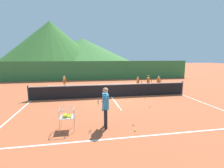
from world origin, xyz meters
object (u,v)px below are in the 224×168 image
object	(u,v)px
ball_cart	(67,116)
tennis_ball_4	(40,102)
student_1	(138,83)
tennis_ball_1	(150,106)
tennis_ball_9	(117,99)
student_0	(65,82)
instructor	(105,104)
student_3	(159,81)
tennis_ball_5	(145,99)
student_2	(148,81)
tennis_ball_2	(126,99)
tennis_ball_6	(120,109)
tennis_ball_3	(135,130)
tennis_ball_8	(134,99)
tennis_net	(112,90)
tennis_ball_7	(133,125)

from	to	relation	value
ball_cart	tennis_ball_4	xyz separation A→B (m)	(-2.07, 4.38, -0.56)
student_1	tennis_ball_4	xyz separation A→B (m)	(-7.36, -2.11, -0.76)
tennis_ball_1	tennis_ball_9	distance (m)	2.57
student_0	ball_cart	size ratio (longest dim) A/B	1.47
instructor	student_3	bearing A→B (deg)	50.66
ball_cart	tennis_ball_5	bearing A→B (deg)	39.49
student_2	tennis_ball_4	xyz separation A→B (m)	(-8.46, -2.53, -0.79)
tennis_ball_2	tennis_ball_6	bearing A→B (deg)	-113.22
instructor	student_0	size ratio (longest dim) A/B	1.30
tennis_ball_2	student_0	bearing A→B (deg)	140.13
tennis_ball_3	tennis_ball_8	size ratio (longest dim) A/B	1.00
tennis_ball_3	tennis_ball_2	bearing A→B (deg)	79.18
student_3	tennis_ball_5	distance (m)	3.94
ball_cart	tennis_ball_5	world-z (taller)	ball_cart
tennis_ball_5	tennis_ball_6	bearing A→B (deg)	-139.30
tennis_net	tennis_ball_5	size ratio (longest dim) A/B	171.11
tennis_ball_2	tennis_ball_4	size ratio (longest dim) A/B	1.00
instructor	ball_cart	size ratio (longest dim) A/B	1.92
tennis_ball_7	tennis_ball_9	size ratio (longest dim) A/B	1.00
student_3	tennis_ball_1	distance (m)	5.68
tennis_net	tennis_ball_5	xyz separation A→B (m)	(2.24, -0.99, -0.47)
instructor	tennis_ball_5	size ratio (longest dim) A/B	25.35
tennis_ball_5	student_3	bearing A→B (deg)	50.69
tennis_ball_4	tennis_ball_6	world-z (taller)	same
tennis_net	tennis_ball_2	distance (m)	1.29
tennis_ball_6	tennis_ball_8	xyz separation A→B (m)	(1.45, 1.89, 0.00)
ball_cart	tennis_ball_9	distance (m)	5.37
tennis_ball_2	tennis_ball_7	xyz separation A→B (m)	(-0.84, -4.41, 0.00)
ball_cart	tennis_ball_2	xyz separation A→B (m)	(3.66, 4.31, -0.56)
tennis_net	tennis_ball_3	world-z (taller)	tennis_net
student_3	tennis_ball_7	distance (m)	8.65
ball_cart	tennis_ball_6	size ratio (longest dim) A/B	13.22
ball_cart	tennis_ball_1	distance (m)	5.18
tennis_net	tennis_ball_4	bearing A→B (deg)	-171.18
tennis_ball_7	tennis_ball_8	world-z (taller)	same
student_3	student_0	bearing A→B (deg)	173.50
instructor	student_0	bearing A→B (deg)	106.86
tennis_ball_5	tennis_ball_9	size ratio (longest dim) A/B	1.00
tennis_ball_1	tennis_ball_8	bearing A→B (deg)	102.68
tennis_ball_3	tennis_ball_9	size ratio (longest dim) A/B	1.00
tennis_ball_9	student_2	bearing A→B (deg)	37.37
student_1	tennis_ball_3	xyz separation A→B (m)	(-2.58, -7.14, -0.76)
tennis_ball_4	tennis_ball_5	xyz separation A→B (m)	(7.10, -0.24, 0.00)
student_1	tennis_ball_4	size ratio (longest dim) A/B	19.34
student_2	tennis_ball_3	xyz separation A→B (m)	(-3.68, -7.56, -0.79)
instructor	tennis_ball_2	bearing A→B (deg)	64.58
student_2	tennis_ball_5	size ratio (longest dim) A/B	20.15
tennis_net	tennis_ball_2	bearing A→B (deg)	-43.28
student_2	tennis_ball_2	size ratio (longest dim) A/B	20.15
student_3	tennis_net	bearing A→B (deg)	-156.85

